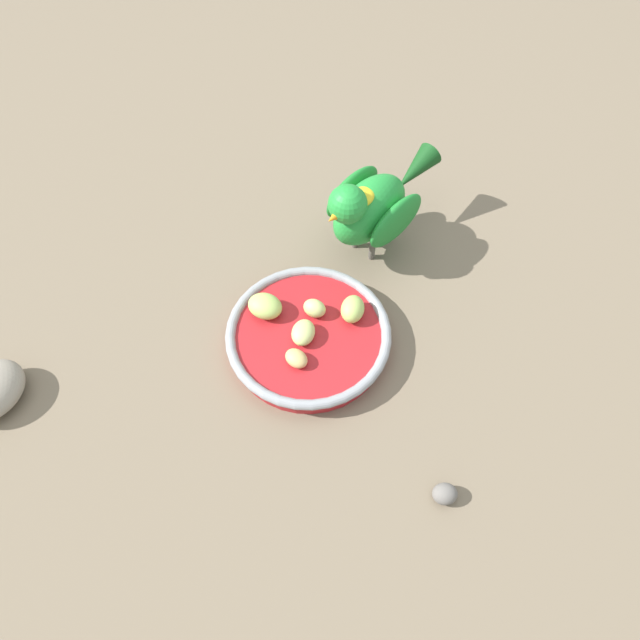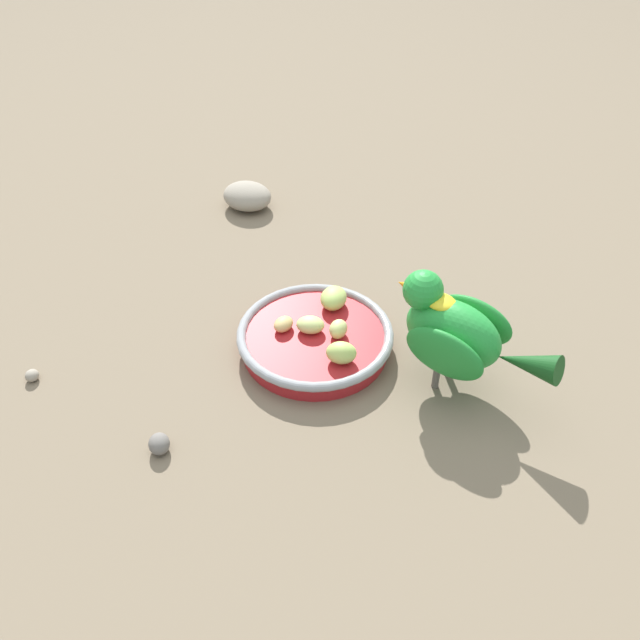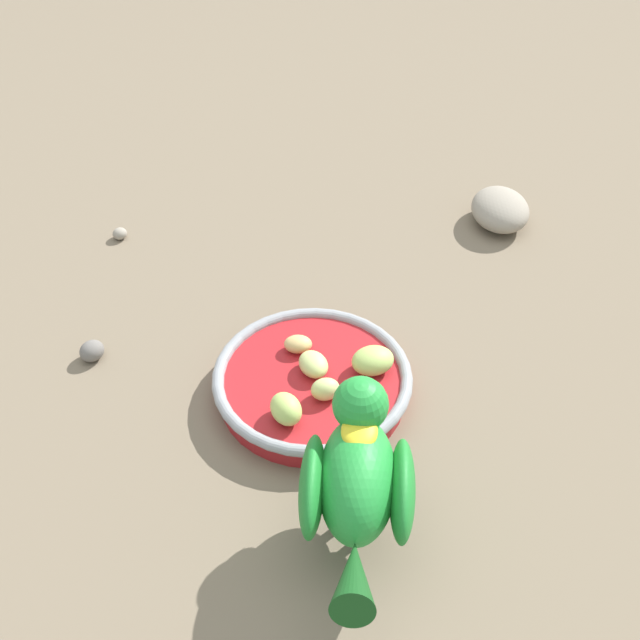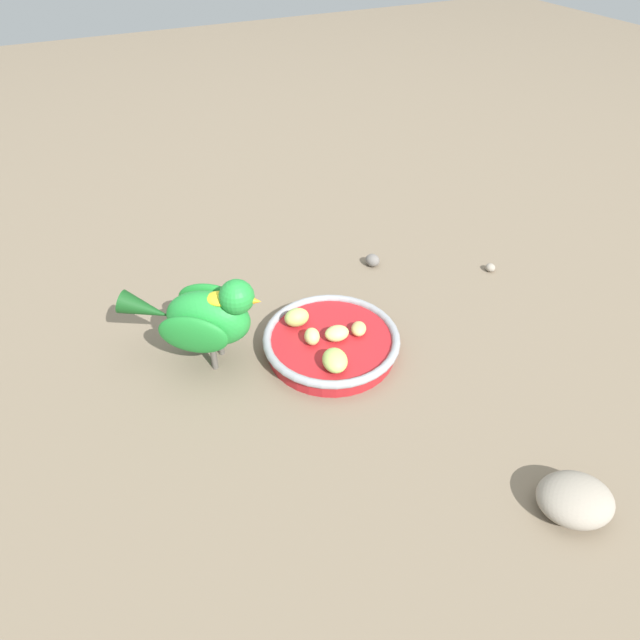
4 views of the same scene
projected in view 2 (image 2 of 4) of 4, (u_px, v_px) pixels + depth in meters
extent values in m
plane|color=#756651|center=(301.00, 335.00, 0.81)|extent=(4.00, 4.00, 0.00)
cylinder|color=#AD1E23|center=(315.00, 341.00, 0.79)|extent=(0.17, 0.17, 0.02)
torus|color=#93969B|center=(315.00, 334.00, 0.78)|extent=(0.19, 0.19, 0.01)
ellipsoid|color=#B2CC66|center=(334.00, 298.00, 0.81)|extent=(0.04, 0.05, 0.02)
ellipsoid|color=#C6D17A|center=(338.00, 329.00, 0.77)|extent=(0.03, 0.03, 0.02)
ellipsoid|color=#C6D17A|center=(310.00, 325.00, 0.78)|extent=(0.03, 0.03, 0.02)
ellipsoid|color=tan|center=(283.00, 324.00, 0.78)|extent=(0.03, 0.03, 0.02)
ellipsoid|color=#B2CC66|center=(341.00, 353.00, 0.74)|extent=(0.04, 0.03, 0.03)
cylinder|color=#59544C|center=(436.00, 375.00, 0.74)|extent=(0.01, 0.01, 0.03)
cylinder|color=#59544C|center=(448.00, 361.00, 0.75)|extent=(0.01, 0.01, 0.03)
ellipsoid|color=green|center=(453.00, 333.00, 0.71)|extent=(0.12, 0.11, 0.08)
ellipsoid|color=#1E7F2D|center=(444.00, 354.00, 0.68)|extent=(0.08, 0.07, 0.06)
ellipsoid|color=#1E7F2D|center=(474.00, 320.00, 0.72)|extent=(0.08, 0.07, 0.06)
cone|color=#144719|center=(527.00, 363.00, 0.67)|extent=(0.08, 0.07, 0.05)
sphere|color=green|center=(423.00, 290.00, 0.70)|extent=(0.06, 0.06, 0.04)
cone|color=orange|center=(406.00, 285.00, 0.71)|extent=(0.03, 0.02, 0.02)
ellipsoid|color=yellow|center=(441.00, 302.00, 0.69)|extent=(0.05, 0.04, 0.01)
ellipsoid|color=gray|center=(247.00, 196.00, 1.03)|extent=(0.10, 0.09, 0.04)
ellipsoid|color=slate|center=(159.00, 444.00, 0.67)|extent=(0.03, 0.03, 0.02)
ellipsoid|color=gray|center=(32.00, 375.00, 0.75)|extent=(0.02, 0.02, 0.01)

